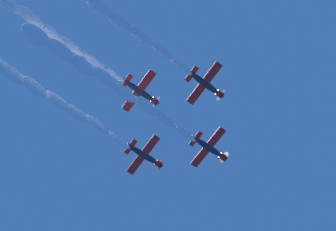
{
  "coord_description": "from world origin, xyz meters",
  "views": [
    {
      "loc": [
        18.8,
        15.78,
        1.86
      ],
      "look_at": [
        5.96,
        -2.44,
        86.21
      ],
      "focal_mm": 46.23,
      "sensor_mm": 36.0,
      "label": 1
    }
  ],
  "objects_px": {
    "airplane_lead": "(210,148)",
    "airplane_slot_tail": "(141,92)",
    "airplane_left_wingman": "(145,156)",
    "airplane_right_wingman": "(206,84)"
  },
  "relations": [
    {
      "from": "airplane_lead",
      "to": "airplane_slot_tail",
      "type": "bearing_deg",
      "value": 3.32
    },
    {
      "from": "airplane_left_wingman",
      "to": "airplane_slot_tail",
      "type": "xyz_separation_m",
      "value": [
        8.31,
        10.49,
        1.6
      ]
    },
    {
      "from": "airplane_lead",
      "to": "airplane_left_wingman",
      "type": "relative_size",
      "value": 1.0
    },
    {
      "from": "airplane_lead",
      "to": "airplane_slot_tail",
      "type": "relative_size",
      "value": 1.0
    },
    {
      "from": "airplane_lead",
      "to": "airplane_slot_tail",
      "type": "xyz_separation_m",
      "value": [
        18.16,
        1.06,
        2.67
      ]
    },
    {
      "from": "airplane_lead",
      "to": "airplane_slot_tail",
      "type": "distance_m",
      "value": 18.39
    },
    {
      "from": "airplane_lead",
      "to": "airplane_slot_tail",
      "type": "height_order",
      "value": "airplane_slot_tail"
    },
    {
      "from": "airplane_lead",
      "to": "airplane_left_wingman",
      "type": "xyz_separation_m",
      "value": [
        9.85,
        -9.43,
        1.06
      ]
    },
    {
      "from": "airplane_right_wingman",
      "to": "airplane_slot_tail",
      "type": "height_order",
      "value": "airplane_slot_tail"
    },
    {
      "from": "airplane_right_wingman",
      "to": "airplane_slot_tail",
      "type": "relative_size",
      "value": 1.0
    }
  ]
}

